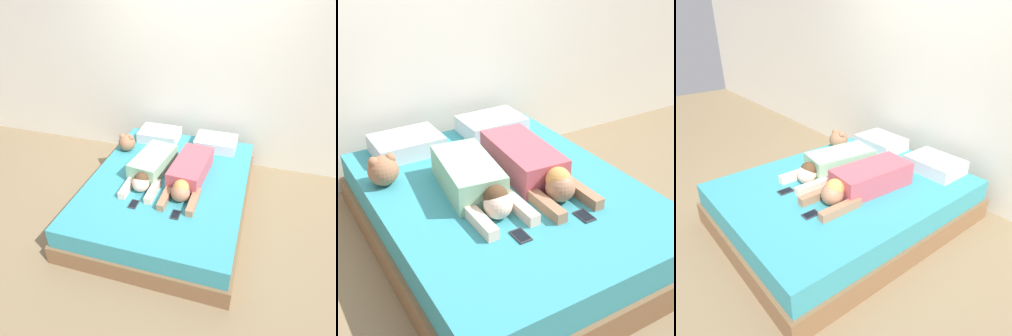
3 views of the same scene
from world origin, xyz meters
The scene contains 10 objects.
ground_plane centered at (0.00, 0.00, 0.00)m, with size 12.00×12.00×0.00m, color #7F6B4C.
wall_back centered at (0.00, 1.22, 1.30)m, with size 12.00×0.06×2.60m.
bed centered at (0.00, 0.00, 0.19)m, with size 1.67×2.14×0.39m.
pillow_head_left centered at (-0.36, 0.83, 0.46)m, with size 0.50×0.36×0.13m.
pillow_head_right centered at (0.36, 0.83, 0.46)m, with size 0.50×0.36×0.13m.
person_left centered at (-0.21, 0.04, 0.49)m, with size 0.40×0.90×0.20m.
person_right centered at (0.21, 0.03, 0.49)m, with size 0.37×0.99×0.22m.
cell_phone_left centered at (-0.20, -0.49, 0.40)m, with size 0.08×0.13×0.01m.
cell_phone_right centered at (0.23, -0.52, 0.40)m, with size 0.08×0.13×0.01m.
plush_toy centered at (-0.66, 0.46, 0.50)m, with size 0.20×0.20×0.21m.
Camera 2 is at (-1.34, -2.24, 1.94)m, focal length 50.00 mm.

